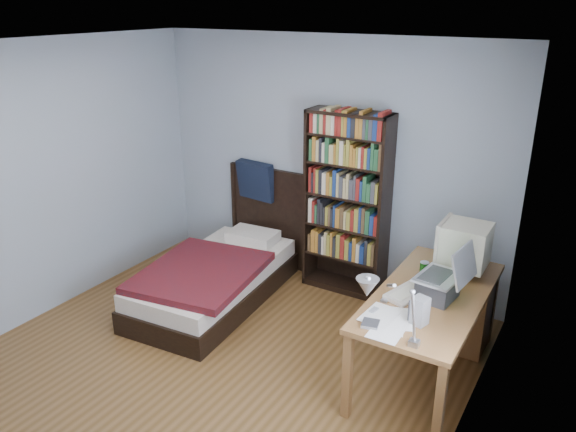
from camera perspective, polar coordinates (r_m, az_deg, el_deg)
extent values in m
plane|color=brown|center=(4.67, -9.03, -15.90)|extent=(4.20, 4.20, 0.00)
plane|color=white|center=(3.75, -11.28, 16.29)|extent=(4.20, 4.20, 0.00)
cube|color=#A4AEC0|center=(5.70, 3.81, 5.41)|extent=(3.80, 0.04, 2.50)
cube|color=#A4AEC0|center=(5.43, -25.49, 2.54)|extent=(0.04, 4.20, 2.50)
cube|color=#A4AEC0|center=(3.24, 16.76, -8.30)|extent=(0.04, 4.20, 2.50)
cube|color=white|center=(3.02, 16.19, -6.19)|extent=(0.01, 1.14, 1.14)
cube|color=white|center=(3.02, 16.08, -6.17)|extent=(0.01, 1.00, 1.00)
cube|color=brown|center=(4.39, 14.32, -7.88)|extent=(0.75, 1.59, 0.04)
cube|color=brown|center=(4.09, 6.06, -15.80)|extent=(0.06, 0.06, 0.69)
cube|color=brown|center=(3.93, 15.12, -18.31)|extent=(0.06, 0.06, 0.69)
cube|color=brown|center=(5.27, 13.04, -7.09)|extent=(0.06, 0.06, 0.69)
cube|color=brown|center=(5.15, 19.96, -8.62)|extent=(0.06, 0.06, 0.69)
cube|color=brown|center=(5.06, 15.93, -8.69)|extent=(0.69, 0.40, 0.68)
cube|color=beige|center=(4.76, 16.91, -5.35)|extent=(0.23, 0.20, 0.03)
cylinder|color=beige|center=(4.74, 16.96, -4.91)|extent=(0.09, 0.09, 0.05)
cube|color=beige|center=(4.65, 17.53, -2.80)|extent=(0.36, 0.34, 0.34)
cube|color=#BCB09C|center=(4.69, 15.43, -2.37)|extent=(0.03, 0.36, 0.36)
cube|color=#429FEE|center=(4.70, 15.27, -2.34)|extent=(0.01, 0.27, 0.23)
cube|color=#2D2D30|center=(4.30, 14.95, -7.07)|extent=(0.27, 0.31, 0.16)
cube|color=#B5B5B9|center=(4.26, 15.06, -5.98)|extent=(0.32, 0.39, 0.02)
cube|color=#2D2D30|center=(4.26, 14.82, -5.79)|extent=(0.21, 0.30, 0.00)
cube|color=#B5B5B9|center=(4.16, 17.49, -4.80)|extent=(0.13, 0.37, 0.26)
cube|color=#0CBF26|center=(4.16, 17.35, -4.76)|extent=(0.09, 0.30, 0.20)
cube|color=#99999E|center=(3.74, 12.69, -12.48)|extent=(0.06, 0.05, 0.04)
cylinder|color=#99999E|center=(3.57, 12.63, -9.97)|extent=(0.02, 0.15, 0.42)
cylinder|color=#99999E|center=(3.25, 10.42, -6.96)|extent=(0.17, 0.35, 0.21)
cone|color=#99999E|center=(3.12, 8.05, -7.20)|extent=(0.13, 0.13, 0.11)
cube|color=#BCB09C|center=(4.35, 12.38, -7.47)|extent=(0.30, 0.49, 0.04)
cube|color=gray|center=(3.94, 13.25, -9.37)|extent=(0.12, 0.12, 0.20)
cylinder|color=#083907|center=(4.58, 13.65, -5.34)|extent=(0.07, 0.07, 0.13)
ellipsoid|color=silver|center=(4.60, 14.72, -6.03)|extent=(0.06, 0.11, 0.04)
cube|color=#B5B5B9|center=(4.22, 9.89, -8.31)|extent=(0.05, 0.10, 0.02)
cube|color=gray|center=(4.07, 8.71, -9.46)|extent=(0.05, 0.08, 0.02)
cube|color=gray|center=(3.90, 8.37, -10.81)|extent=(0.13, 0.13, 0.02)
cube|color=black|center=(5.69, 2.38, 1.89)|extent=(0.03, 0.30, 1.83)
cube|color=black|center=(5.38, 9.80, 0.43)|extent=(0.03, 0.30, 1.83)
cube|color=black|center=(5.29, 6.36, 10.38)|extent=(0.82, 0.30, 0.03)
cube|color=black|center=(5.89, 5.66, -6.93)|extent=(0.82, 0.30, 0.06)
cube|color=black|center=(5.65, 6.60, 1.60)|extent=(0.82, 0.02, 1.83)
cube|color=olive|center=(5.50, 5.91, 1.42)|extent=(0.74, 0.22, 1.63)
cube|color=black|center=(5.64, -7.43, -7.43)|extent=(1.07, 1.92, 0.22)
cube|color=beige|center=(5.55, -7.52, -5.71)|extent=(1.03, 1.86, 0.16)
cube|color=maroon|center=(5.33, -8.87, -5.68)|extent=(1.16, 1.34, 0.07)
cube|color=beige|center=(5.99, -3.59, -2.11)|extent=(0.53, 0.36, 0.12)
cube|color=black|center=(6.20, -1.88, -0.05)|extent=(0.99, 0.05, 1.10)
cylinder|color=black|center=(6.43, -5.46, 0.66)|extent=(0.06, 0.06, 1.10)
cylinder|color=black|center=(5.96, 1.77, -0.95)|extent=(0.06, 0.06, 1.10)
cube|color=black|center=(6.12, -3.26, 3.61)|extent=(0.46, 0.20, 0.43)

